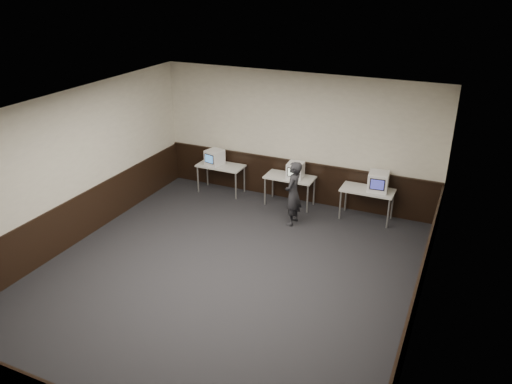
# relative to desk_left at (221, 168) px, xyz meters

# --- Properties ---
(floor) EXTENTS (8.00, 8.00, 0.00)m
(floor) POSITION_rel_desk_left_xyz_m (1.90, -3.60, -0.68)
(floor) COLOR black
(floor) RESTS_ON ground
(ceiling) EXTENTS (8.00, 8.00, 0.00)m
(ceiling) POSITION_rel_desk_left_xyz_m (1.90, -3.60, 2.52)
(ceiling) COLOR white
(ceiling) RESTS_ON back_wall
(back_wall) EXTENTS (7.00, 0.00, 7.00)m
(back_wall) POSITION_rel_desk_left_xyz_m (1.90, 0.40, 0.92)
(back_wall) COLOR beige
(back_wall) RESTS_ON ground
(front_wall) EXTENTS (7.00, 0.00, 7.00)m
(front_wall) POSITION_rel_desk_left_xyz_m (1.90, -7.60, 0.92)
(front_wall) COLOR beige
(front_wall) RESTS_ON ground
(left_wall) EXTENTS (0.00, 8.00, 8.00)m
(left_wall) POSITION_rel_desk_left_xyz_m (-1.60, -3.60, 0.92)
(left_wall) COLOR beige
(left_wall) RESTS_ON ground
(right_wall) EXTENTS (0.00, 8.00, 8.00)m
(right_wall) POSITION_rel_desk_left_xyz_m (5.40, -3.60, 0.92)
(right_wall) COLOR beige
(right_wall) RESTS_ON ground
(wainscot_back) EXTENTS (6.98, 0.04, 1.00)m
(wainscot_back) POSITION_rel_desk_left_xyz_m (1.90, 0.38, -0.18)
(wainscot_back) COLOR black
(wainscot_back) RESTS_ON back_wall
(wainscot_left) EXTENTS (0.04, 7.98, 1.00)m
(wainscot_left) POSITION_rel_desk_left_xyz_m (-1.58, -3.60, -0.18)
(wainscot_left) COLOR black
(wainscot_left) RESTS_ON left_wall
(wainscot_right) EXTENTS (0.04, 7.98, 1.00)m
(wainscot_right) POSITION_rel_desk_left_xyz_m (5.38, -3.60, -0.18)
(wainscot_right) COLOR black
(wainscot_right) RESTS_ON right_wall
(wainscot_rail) EXTENTS (6.98, 0.06, 0.04)m
(wainscot_rail) POSITION_rel_desk_left_xyz_m (1.90, 0.36, 0.34)
(wainscot_rail) COLOR black
(wainscot_rail) RESTS_ON wainscot_back
(desk_left) EXTENTS (1.20, 0.60, 0.75)m
(desk_left) POSITION_rel_desk_left_xyz_m (0.00, 0.00, 0.00)
(desk_left) COLOR silver
(desk_left) RESTS_ON ground
(desk_center) EXTENTS (1.20, 0.60, 0.75)m
(desk_center) POSITION_rel_desk_left_xyz_m (1.90, 0.00, 0.00)
(desk_center) COLOR silver
(desk_center) RESTS_ON ground
(desk_right) EXTENTS (1.20, 0.60, 0.75)m
(desk_right) POSITION_rel_desk_left_xyz_m (3.80, 0.00, 0.00)
(desk_right) COLOR silver
(desk_right) RESTS_ON ground
(emac_left) EXTENTS (0.47, 0.49, 0.39)m
(emac_left) POSITION_rel_desk_left_xyz_m (-0.16, -0.03, 0.27)
(emac_left) COLOR white
(emac_left) RESTS_ON desk_left
(emac_center) EXTENTS (0.40, 0.43, 0.38)m
(emac_center) POSITION_rel_desk_left_xyz_m (2.04, -0.01, 0.26)
(emac_center) COLOR white
(emac_center) RESTS_ON desk_center
(emac_right) EXTENTS (0.48, 0.51, 0.44)m
(emac_right) POSITION_rel_desk_left_xyz_m (4.01, 0.02, 0.29)
(emac_right) COLOR white
(emac_right) RESTS_ON desk_right
(person) EXTENTS (0.37, 0.55, 1.50)m
(person) POSITION_rel_desk_left_xyz_m (2.32, -0.92, 0.07)
(person) COLOR black
(person) RESTS_ON ground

